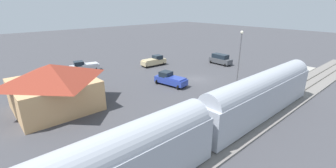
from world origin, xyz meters
name	(u,v)px	position (x,y,z in m)	size (l,w,h in m)	color
ground_plane	(197,79)	(0.00, 0.00, 0.00)	(200.00, 200.00, 0.00)	#424247
railway_track	(277,103)	(-14.00, 0.00, 0.09)	(4.80, 70.00, 0.30)	slate
platform	(249,95)	(-10.00, 0.00, 0.15)	(3.20, 46.00, 0.30)	#A8A399
passenger_train	(202,123)	(-14.00, 15.30, 2.86)	(2.93, 40.70, 4.98)	#ADB2BC
station_building	(54,86)	(4.00, 22.00, 2.97)	(10.03, 9.73, 5.72)	tan
pedestrian_on_platform	(264,79)	(-9.64, -4.87, 1.28)	(0.36, 0.36, 1.71)	#23284C
pickup_silver	(84,66)	(17.91, 12.69, 1.03)	(3.07, 5.69, 2.14)	silver
suv_charcoal	(220,59)	(3.77, -11.89, 1.15)	(4.91, 2.43, 2.22)	#47494F
pickup_tan	(154,61)	(12.42, -0.30, 1.03)	(2.22, 5.49, 2.14)	#C6B284
pickup_blue	(170,79)	(0.85, 5.50, 1.03)	(5.66, 3.22, 2.14)	#283D9E
light_pole_near_platform	(240,54)	(-7.20, -1.01, 5.47)	(0.44, 0.44, 8.86)	#515156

